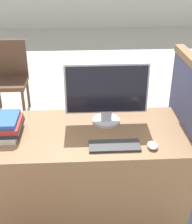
{
  "coord_description": "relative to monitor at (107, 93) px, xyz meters",
  "views": [
    {
      "loc": [
        -0.02,
        -1.52,
        1.9
      ],
      "look_at": [
        0.08,
        0.31,
        0.93
      ],
      "focal_mm": 50.0,
      "sensor_mm": 36.0,
      "label": 1
    }
  ],
  "objects": [
    {
      "name": "book_stack",
      "position": [
        -0.69,
        -0.14,
        -0.17
      ],
      "size": [
        0.19,
        0.28,
        0.13
      ],
      "color": "silver",
      "rests_on": "desk"
    },
    {
      "name": "mouse",
      "position": [
        0.27,
        -0.36,
        -0.21
      ],
      "size": [
        0.07,
        0.09,
        0.03
      ],
      "color": "white",
      "rests_on": "desk"
    },
    {
      "name": "keyboard",
      "position": [
        0.03,
        -0.33,
        -0.22
      ],
      "size": [
        0.33,
        0.13,
        0.02
      ],
      "color": "#2D2D2D",
      "rests_on": "desk"
    },
    {
      "name": "desk",
      "position": [
        -0.17,
        -0.14,
        -0.61
      ],
      "size": [
        1.43,
        0.69,
        0.75
      ],
      "color": "brown",
      "rests_on": "ground_plane"
    },
    {
      "name": "monitor",
      "position": [
        0.0,
        0.0,
        0.0
      ],
      "size": [
        0.59,
        0.2,
        0.45
      ],
      "color": "#B7B7BC",
      "rests_on": "desk"
    },
    {
      "name": "carrel_divider",
      "position": [
        0.57,
        -0.1,
        -0.35
      ],
      "size": [
        0.07,
        0.76,
        1.25
      ],
      "color": "#474C70",
      "rests_on": "ground_plane"
    },
    {
      "name": "far_chair",
      "position": [
        -1.07,
        1.68,
        -0.48
      ],
      "size": [
        0.44,
        0.44,
        0.91
      ],
      "rotation": [
        0.0,
        0.0,
        -0.35
      ],
      "color": "#4C3323",
      "rests_on": "ground_plane"
    }
  ]
}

